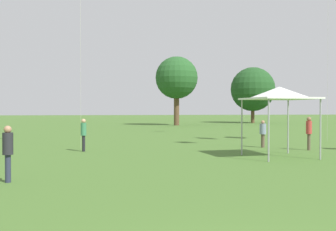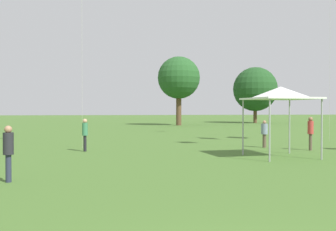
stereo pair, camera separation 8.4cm
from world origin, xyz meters
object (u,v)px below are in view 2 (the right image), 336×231
Objects in this scene: person_standing_0 at (311,130)px; person_standing_1 at (264,132)px; person_standing_3 at (85,131)px; person_standing_5 at (8,148)px; canopy_tent at (281,94)px; distant_tree_1 at (179,78)px; distant_tree_0 at (255,89)px.

person_standing_0 is 1.15× the size of person_standing_1.
person_standing_5 is at bearing -172.86° from person_standing_3.
person_standing_0 is at bearing -77.19° from person_standing_3.
person_standing_1 is at bearing 15.43° from person_standing_5.
canopy_tent is (10.83, 4.56, 1.89)m from person_standing_5.
person_standing_3 is 0.18× the size of distant_tree_1.
person_standing_5 is 0.18× the size of distant_tree_1.
person_standing_3 is at bearing 56.20° from person_standing_5.
person_standing_0 is 4.33m from canopy_tent.
person_standing_3 is at bearing -108.83° from distant_tree_1.
distant_tree_0 reaches higher than person_standing_0.
person_standing_5 is 55.31m from distant_tree_0.
distant_tree_0 reaches higher than canopy_tent.
distant_tree_1 reaches higher than person_standing_3.
distant_tree_1 is (11.04, 32.37, 5.49)m from person_standing_3.
person_standing_5 is at bearing -119.12° from distant_tree_0.
distant_tree_1 reaches higher than canopy_tent.
canopy_tent is 46.52m from distant_tree_0.
person_standing_1 is 0.17× the size of distant_tree_0.
distant_tree_0 is (25.00, 39.65, 4.43)m from person_standing_3.
person_standing_0 is at bearing 41.62° from canopy_tent.
canopy_tent is (-2.93, -2.61, 1.83)m from person_standing_0.
person_standing_5 reaches higher than person_standing_3.
person_standing_1 is 0.92× the size of person_standing_3.
person_standing_5 is (-1.83, -8.51, -0.01)m from person_standing_3.
distant_tree_1 is at bearing 33.33° from person_standing_1.
person_standing_1 is 10.13m from person_standing_3.
canopy_tent is 36.56m from distant_tree_1.
person_standing_3 is 47.09m from distant_tree_0.
person_standing_5 is 0.19× the size of distant_tree_0.
person_standing_1 is 0.48× the size of canopy_tent.
person_standing_0 is at bearing -107.67° from distant_tree_0.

